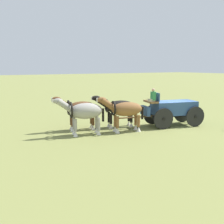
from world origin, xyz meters
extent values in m
plane|color=olive|center=(0.00, 0.00, 0.00)|extent=(220.00, 220.00, 0.00)
cube|color=#2D4C7A|center=(0.00, 0.00, 1.25)|extent=(3.24, 2.04, 0.91)
cube|color=brown|center=(1.70, -0.40, 1.74)|extent=(0.83, 1.35, 0.12)
cube|color=#2D4C7A|center=(2.09, -0.49, 1.14)|extent=(0.49, 1.14, 0.60)
cube|color=#2D4C7A|center=(1.41, -0.33, 2.08)|extent=(0.34, 1.24, 0.55)
cube|color=black|center=(0.00, 0.00, 0.69)|extent=(3.25, 0.90, 0.16)
cylinder|color=black|center=(1.35, 0.51, 0.69)|extent=(1.37, 0.39, 1.39)
cylinder|color=black|center=(1.35, 0.51, 0.69)|extent=(0.24, 0.22, 0.20)
cylinder|color=black|center=(0.99, -1.05, 0.69)|extent=(1.37, 0.39, 1.39)
cylinder|color=black|center=(0.99, -1.05, 0.69)|extent=(0.24, 0.22, 0.20)
cylinder|color=black|center=(-0.99, 1.05, 0.69)|extent=(1.37, 0.39, 1.39)
cylinder|color=black|center=(-0.99, 1.05, 0.69)|extent=(0.24, 0.22, 0.20)
cylinder|color=black|center=(-1.35, -0.51, 0.69)|extent=(1.37, 0.39, 1.39)
cylinder|color=black|center=(-1.35, -0.51, 0.69)|extent=(0.24, 0.22, 0.20)
cylinder|color=brown|center=(2.73, -0.63, 0.74)|extent=(2.56, 0.69, 0.10)
cube|color=#BCB293|center=(1.89, -0.12, 1.88)|extent=(0.46, 0.40, 0.16)
cube|color=#338C4C|center=(1.77, -0.10, 2.16)|extent=(0.32, 0.40, 0.55)
sphere|color=tan|center=(1.77, -0.10, 2.54)|extent=(0.22, 0.22, 0.22)
ellipsoid|color=brown|center=(3.75, -0.20, 1.43)|extent=(2.15, 1.31, 0.88)
cylinder|color=brown|center=(4.49, -0.13, 0.69)|extent=(0.18, 0.18, 0.74)
cone|color=silver|center=(4.49, -0.13, 0.16)|extent=(0.30, 0.30, 0.32)
cylinder|color=brown|center=(4.38, -0.60, 0.69)|extent=(0.18, 0.18, 0.74)
cone|color=silver|center=(4.38, -0.60, 0.16)|extent=(0.30, 0.30, 0.32)
cylinder|color=brown|center=(3.12, 0.19, 0.69)|extent=(0.18, 0.18, 0.74)
cone|color=silver|center=(3.12, 0.19, 0.16)|extent=(0.30, 0.30, 0.32)
cylinder|color=brown|center=(3.01, -0.28, 0.69)|extent=(0.18, 0.18, 0.74)
cone|color=silver|center=(3.01, -0.28, 0.16)|extent=(0.30, 0.30, 0.32)
cylinder|color=brown|center=(4.99, -0.49, 1.82)|extent=(1.00, 0.56, 0.81)
ellipsoid|color=brown|center=(5.35, -0.58, 2.08)|extent=(0.64, 0.39, 0.32)
cube|color=silver|center=(5.62, -0.64, 2.08)|extent=(0.08, 0.11, 0.24)
torus|color=black|center=(4.63, -0.41, 1.53)|extent=(0.32, 0.92, 0.92)
cylinder|color=black|center=(2.73, 0.03, 1.13)|extent=(0.14, 0.14, 0.80)
ellipsoid|color=black|center=(3.46, -1.47, 1.39)|extent=(2.20, 1.29, 0.84)
cylinder|color=black|center=(4.21, -1.41, 0.67)|extent=(0.18, 0.18, 0.72)
cone|color=silver|center=(4.21, -1.41, 0.15)|extent=(0.30, 0.30, 0.31)
cylinder|color=black|center=(4.11, -1.86, 0.67)|extent=(0.18, 0.18, 0.72)
cone|color=silver|center=(4.11, -1.86, 0.15)|extent=(0.30, 0.30, 0.31)
cylinder|color=black|center=(2.81, -1.08, 0.67)|extent=(0.18, 0.18, 0.72)
cone|color=silver|center=(2.81, -1.08, 0.15)|extent=(0.30, 0.30, 0.31)
cylinder|color=black|center=(2.70, -1.53, 0.67)|extent=(0.18, 0.18, 0.72)
cone|color=silver|center=(2.70, -1.53, 0.15)|extent=(0.30, 0.30, 0.31)
cylinder|color=black|center=(4.72, -1.76, 1.78)|extent=(1.00, 0.56, 0.81)
ellipsoid|color=black|center=(5.08, -1.85, 2.03)|extent=(0.64, 0.39, 0.32)
cube|color=silver|center=(5.35, -1.91, 2.03)|extent=(0.08, 0.11, 0.24)
torus|color=black|center=(4.36, -1.68, 1.49)|extent=(0.32, 0.88, 0.88)
cylinder|color=black|center=(2.40, -1.23, 1.09)|extent=(0.14, 0.14, 0.80)
ellipsoid|color=#9E998E|center=(6.28, -0.79, 1.45)|extent=(2.16, 1.38, 0.96)
cylinder|color=#9E998E|center=(7.02, -0.70, 0.68)|extent=(0.18, 0.18, 0.73)
cone|color=silver|center=(7.02, -0.70, 0.16)|extent=(0.30, 0.30, 0.31)
cylinder|color=#9E998E|center=(6.90, -1.21, 0.68)|extent=(0.18, 0.18, 0.73)
cone|color=silver|center=(6.90, -1.21, 0.16)|extent=(0.30, 0.30, 0.31)
cylinder|color=#9E998E|center=(5.66, -0.38, 0.68)|extent=(0.18, 0.18, 0.73)
cone|color=silver|center=(5.66, -0.38, 0.16)|extent=(0.30, 0.30, 0.31)
cylinder|color=#9E998E|center=(5.54, -0.89, 0.68)|extent=(0.18, 0.18, 0.73)
cone|color=silver|center=(5.54, -0.89, 0.16)|extent=(0.30, 0.30, 0.31)
cylinder|color=#9E998E|center=(7.52, -1.08, 1.85)|extent=(1.00, 0.56, 0.81)
ellipsoid|color=#9E998E|center=(7.88, -1.16, 2.11)|extent=(0.64, 0.39, 0.32)
cube|color=silver|center=(8.15, -1.23, 2.11)|extent=(0.08, 0.11, 0.24)
torus|color=black|center=(7.16, -1.00, 1.55)|extent=(0.34, 0.98, 0.98)
cylinder|color=black|center=(5.26, -0.56, 1.15)|extent=(0.14, 0.14, 0.80)
ellipsoid|color=brown|center=(5.99, -2.06, 1.40)|extent=(2.06, 1.32, 0.91)
cylinder|color=brown|center=(6.69, -1.97, 0.66)|extent=(0.18, 0.18, 0.71)
cone|color=silver|center=(6.69, -1.97, 0.15)|extent=(0.30, 0.30, 0.30)
cylinder|color=brown|center=(6.58, -2.46, 0.66)|extent=(0.18, 0.18, 0.71)
cone|color=silver|center=(6.58, -2.46, 0.15)|extent=(0.30, 0.30, 0.30)
cylinder|color=brown|center=(5.40, -1.66, 0.66)|extent=(0.18, 0.18, 0.71)
cone|color=silver|center=(5.40, -1.66, 0.15)|extent=(0.30, 0.30, 0.30)
cylinder|color=brown|center=(5.28, -2.15, 0.66)|extent=(0.18, 0.18, 0.71)
cone|color=silver|center=(5.28, -2.15, 0.15)|extent=(0.30, 0.30, 0.30)
cylinder|color=brown|center=(7.18, -2.34, 1.79)|extent=(1.00, 0.56, 0.81)
ellipsoid|color=brown|center=(7.54, -2.42, 2.05)|extent=(0.64, 0.39, 0.32)
cube|color=silver|center=(7.81, -2.48, 2.05)|extent=(0.08, 0.11, 0.24)
torus|color=black|center=(6.82, -2.25, 1.50)|extent=(0.33, 0.95, 0.94)
cylinder|color=black|center=(5.01, -1.83, 1.10)|extent=(0.14, 0.14, 0.80)
camera|label=1|loc=(12.81, 13.37, 4.11)|focal=42.44mm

